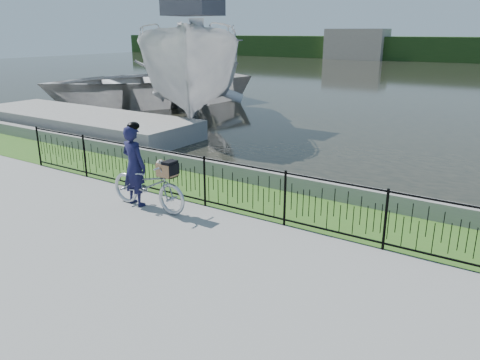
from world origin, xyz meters
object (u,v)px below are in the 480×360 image
Objects in this scene: boat_far at (147,83)px; dock at (82,122)px; boat_near at (194,70)px; cyclist at (134,165)px; bicycle_rig at (148,184)px.

dock is at bearing -67.44° from boat_far.
boat_near reaches higher than dock.
cyclist is 15.23m from boat_far.
cyclist is at bearing -47.21° from boat_far.
dock is 9.32m from bicycle_rig.
dock is 8.98m from cyclist.
boat_near reaches higher than boat_far.
boat_far is at bearing 112.56° from dock.
cyclist is 10.64m from boat_near.
dock is 0.76× the size of boat_far.
dock is 0.91× the size of boat_near.
bicycle_rig is at bearing -30.17° from dock.
cyclist is (-0.42, 0.01, 0.38)m from bicycle_rig.
boat_near is (-5.47, 9.05, 1.23)m from cyclist.
bicycle_rig is 0.19× the size of boat_near.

